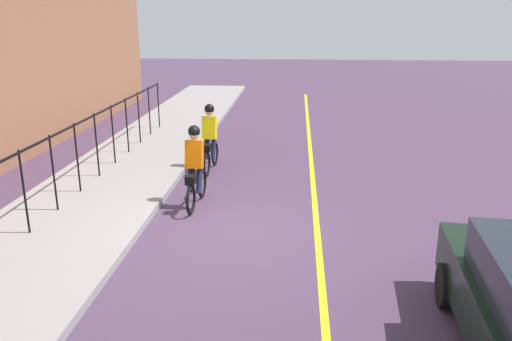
# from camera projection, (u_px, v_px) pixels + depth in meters

# --- Properties ---
(ground_plane) EXTENTS (80.00, 80.00, 0.00)m
(ground_plane) POSITION_uv_depth(u_px,v_px,m) (236.00, 230.00, 10.14)
(ground_plane) COLOR #4A344D
(lane_line_centre) EXTENTS (36.00, 0.12, 0.01)m
(lane_line_centre) POSITION_uv_depth(u_px,v_px,m) (317.00, 232.00, 10.01)
(lane_line_centre) COLOR yellow
(lane_line_centre) RESTS_ON ground
(sidewalk) EXTENTS (40.00, 3.20, 0.15)m
(sidewalk) POSITION_uv_depth(u_px,v_px,m) (68.00, 221.00, 10.37)
(sidewalk) COLOR gray
(sidewalk) RESTS_ON ground
(iron_fence) EXTENTS (15.39, 0.04, 1.60)m
(iron_fence) POSITION_uv_depth(u_px,v_px,m) (64.00, 151.00, 11.01)
(iron_fence) COLOR black
(iron_fence) RESTS_ON sidewalk
(cyclist_lead) EXTENTS (1.71, 0.38, 1.83)m
(cyclist_lead) POSITION_uv_depth(u_px,v_px,m) (210.00, 138.00, 13.66)
(cyclist_lead) COLOR black
(cyclist_lead) RESTS_ON ground
(cyclist_follow) EXTENTS (1.71, 0.38, 1.83)m
(cyclist_follow) POSITION_uv_depth(u_px,v_px,m) (195.00, 167.00, 11.10)
(cyclist_follow) COLOR black
(cyclist_follow) RESTS_ON ground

